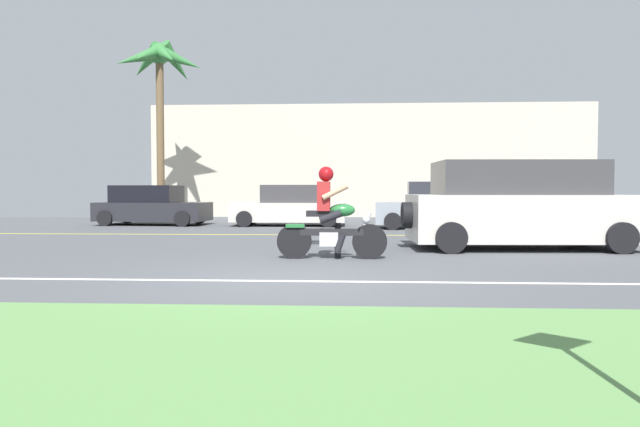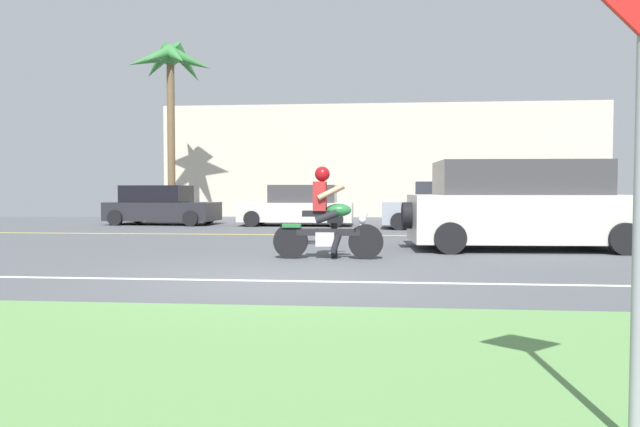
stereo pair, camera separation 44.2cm
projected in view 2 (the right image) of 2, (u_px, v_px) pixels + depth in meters
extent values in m
cube|color=#4C4F54|center=(305.00, 256.00, 11.28)|extent=(56.00, 30.00, 0.04)
cube|color=#5B8C4C|center=(193.00, 361.00, 4.21)|extent=(56.00, 3.80, 0.06)
cube|color=silver|center=(279.00, 281.00, 8.08)|extent=(50.40, 0.12, 0.01)
cube|color=yellow|center=(326.00, 235.00, 16.36)|extent=(50.40, 0.12, 0.01)
cylinder|color=black|center=(366.00, 242.00, 10.64)|extent=(0.65, 0.10, 0.65)
cylinder|color=black|center=(291.00, 241.00, 10.75)|extent=(0.65, 0.10, 0.65)
cylinder|color=#B7BAC1|center=(360.00, 227.00, 10.64)|extent=(0.29, 0.06, 0.56)
cube|color=black|center=(328.00, 232.00, 10.69)|extent=(1.18, 0.12, 0.13)
cube|color=#B7BAC1|center=(325.00, 239.00, 10.70)|extent=(0.35, 0.22, 0.26)
ellipsoid|color=#236B33|center=(339.00, 210.00, 10.65)|extent=(0.48, 0.26, 0.24)
cube|color=black|center=(316.00, 214.00, 10.69)|extent=(0.52, 0.24, 0.11)
cube|color=#236B33|center=(292.00, 226.00, 10.74)|extent=(0.35, 0.18, 0.06)
cylinder|color=#B7BAC1|center=(355.00, 213.00, 10.63)|extent=(0.05, 0.67, 0.04)
sphere|color=#B7BAC1|center=(362.00, 220.00, 10.63)|extent=(0.15, 0.15, 0.15)
cylinder|color=#B7BAC1|center=(313.00, 242.00, 10.85)|extent=(0.54, 0.08, 0.08)
cube|color=maroon|center=(320.00, 196.00, 10.67)|extent=(0.24, 0.35, 0.54)
sphere|color=maroon|center=(322.00, 174.00, 10.65)|extent=(0.28, 0.28, 0.28)
cylinder|color=black|center=(326.00, 217.00, 10.57)|extent=(0.44, 0.15, 0.27)
cylinder|color=black|center=(327.00, 216.00, 10.78)|extent=(0.44, 0.15, 0.27)
cylinder|color=black|center=(334.00, 240.00, 10.84)|extent=(0.12, 0.12, 0.66)
cylinder|color=black|center=(336.00, 244.00, 10.55)|extent=(0.22, 0.12, 0.37)
cylinder|color=tan|center=(331.00, 192.00, 10.44)|extent=(0.49, 0.10, 0.31)
cylinder|color=tan|center=(332.00, 192.00, 10.87)|extent=(0.49, 0.10, 0.31)
cube|color=beige|center=(522.00, 218.00, 12.38)|extent=(4.81, 2.19, 1.00)
cube|color=#3B3A3D|center=(518.00, 178.00, 12.35)|extent=(3.47, 1.86, 0.73)
cylinder|color=black|center=(450.00, 238.00, 11.48)|extent=(0.65, 0.25, 0.64)
cylinder|color=black|center=(625.00, 239.00, 11.31)|extent=(0.65, 0.25, 0.64)
cylinder|color=black|center=(435.00, 231.00, 13.48)|extent=(0.65, 0.25, 0.64)
cylinder|color=black|center=(583.00, 232.00, 13.31)|extent=(0.65, 0.25, 0.64)
cylinder|color=black|center=(407.00, 215.00, 12.50)|extent=(0.22, 0.58, 0.58)
cube|color=#232328|center=(163.00, 211.00, 21.35)|extent=(4.10, 2.02, 0.67)
cube|color=black|center=(157.00, 194.00, 21.37)|extent=(2.41, 1.66, 0.62)
cylinder|color=black|center=(115.00, 218.00, 20.74)|extent=(0.57, 0.22, 0.56)
cylinder|color=black|center=(191.00, 218.00, 20.27)|extent=(0.57, 0.22, 0.56)
cylinder|color=black|center=(138.00, 216.00, 22.45)|extent=(0.57, 0.22, 0.56)
cylinder|color=black|center=(208.00, 216.00, 21.99)|extent=(0.57, 0.22, 0.56)
cube|color=beige|center=(297.00, 212.00, 20.74)|extent=(4.05, 1.76, 0.68)
cube|color=#3B3A3D|center=(303.00, 194.00, 20.69)|extent=(2.35, 1.51, 0.63)
cylinder|color=black|center=(338.00, 217.00, 21.48)|extent=(0.56, 0.18, 0.56)
cylinder|color=black|center=(261.00, 217.00, 21.75)|extent=(0.56, 0.18, 0.56)
cylinder|color=black|center=(335.00, 219.00, 19.74)|extent=(0.56, 0.18, 0.56)
cylinder|color=black|center=(252.00, 219.00, 20.01)|extent=(0.56, 0.18, 0.56)
cube|color=#8C939E|center=(443.00, 213.00, 18.96)|extent=(4.03, 1.89, 0.73)
cube|color=#2D2F36|center=(450.00, 192.00, 18.89)|extent=(2.37, 1.56, 0.67)
cylinder|color=black|center=(484.00, 219.00, 19.57)|extent=(0.57, 0.21, 0.56)
cylinder|color=black|center=(400.00, 219.00, 20.00)|extent=(0.57, 0.21, 0.56)
cylinder|color=black|center=(491.00, 222.00, 17.93)|extent=(0.57, 0.21, 0.56)
cylinder|color=black|center=(399.00, 221.00, 18.36)|extent=(0.57, 0.21, 0.56)
cylinder|color=brown|center=(171.00, 139.00, 23.88)|extent=(0.31, 0.31, 6.83)
sphere|color=#337538|center=(170.00, 56.00, 23.74)|extent=(0.81, 0.81, 0.81)
cone|color=#337538|center=(190.00, 61.00, 23.83)|extent=(2.00, 1.00, 1.23)
cone|color=#337538|center=(186.00, 64.00, 24.37)|extent=(1.52, 1.80, 1.72)
cone|color=#337538|center=(171.00, 65.00, 24.53)|extent=(1.20, 2.01, 1.31)
cone|color=#337538|center=(159.00, 63.00, 24.25)|extent=(1.91, 1.57, 1.52)
cone|color=#337538|center=(150.00, 59.00, 23.49)|extent=(2.01, 1.35, 1.21)
cone|color=#337538|center=(159.00, 56.00, 22.98)|extent=(1.08, 2.01, 1.28)
cone|color=#337538|center=(176.00, 57.00, 23.05)|extent=(1.65, 1.92, 1.28)
cylinder|color=gray|center=(639.00, 246.00, 2.70)|extent=(0.06, 0.06, 2.03)
cube|color=beige|center=(380.00, 162.00, 28.93)|extent=(20.91, 4.00, 5.34)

